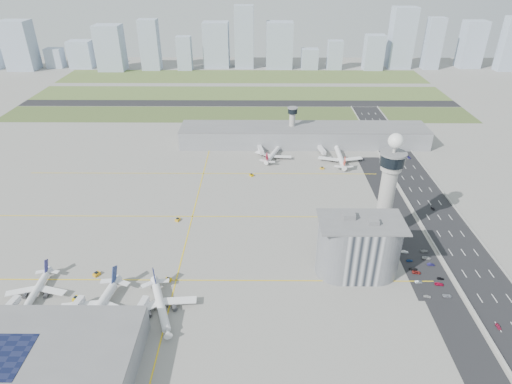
{
  "coord_description": "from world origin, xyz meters",
  "views": [
    {
      "loc": [
        1.61,
        -196.55,
        144.64
      ],
      "look_at": [
        0.0,
        35.0,
        15.0
      ],
      "focal_mm": 30.0,
      "sensor_mm": 36.0,
      "label": 1
    }
  ],
  "objects_px": {
    "car_hw_1": "(433,209)",
    "airplane_far_a": "(273,151)",
    "tug_4": "(251,175)",
    "car_lot_10": "(426,258)",
    "car_lot_2": "(416,272)",
    "airplane_far_b": "(340,154)",
    "car_lot_6": "(447,296)",
    "tug_0": "(96,274)",
    "tug_5": "(322,168)",
    "car_hw_4": "(372,130)",
    "car_lot_1": "(419,282)",
    "secondary_tower": "(292,122)",
    "car_hw_0": "(498,326)",
    "car_hw_2": "(409,157)",
    "jet_bridge_near_1": "(66,322)",
    "jet_bridge_near_2": "(134,322)",
    "car_lot_9": "(431,264)",
    "control_tower": "(388,185)",
    "jet_bridge_far_0": "(259,148)",
    "car_lot_0": "(427,296)",
    "jet_bridge_far_1": "(319,148)",
    "tug_3": "(178,219)",
    "airplane_near_c": "(160,303)",
    "airplane_near_b": "(96,305)",
    "car_lot_7": "(439,284)",
    "car_lot_4": "(410,260)",
    "tug_1": "(76,298)",
    "car_lot_5": "(405,252)",
    "admin_building": "(358,247)",
    "car_lot_3": "(413,269)",
    "car_lot_11": "(424,251)",
    "car_lot_8": "(440,278)"
  },
  "relations": [
    {
      "from": "car_hw_1",
      "to": "airplane_far_a",
      "type": "bearing_deg",
      "value": 135.13
    },
    {
      "from": "tug_4",
      "to": "car_lot_10",
      "type": "xyz_separation_m",
      "value": [
        96.4,
        -97.9,
        -0.29
      ]
    },
    {
      "from": "car_lot_2",
      "to": "airplane_far_b",
      "type": "bearing_deg",
      "value": 15.65
    },
    {
      "from": "car_lot_6",
      "to": "car_lot_10",
      "type": "xyz_separation_m",
      "value": [
        0.03,
        29.34,
        0.02
      ]
    },
    {
      "from": "tug_0",
      "to": "tug_5",
      "type": "height_order",
      "value": "tug_0"
    },
    {
      "from": "tug_5",
      "to": "car_lot_2",
      "type": "relative_size",
      "value": 0.69
    },
    {
      "from": "car_hw_4",
      "to": "car_lot_1",
      "type": "bearing_deg",
      "value": -103.24
    },
    {
      "from": "secondary_tower",
      "to": "car_hw_0",
      "type": "relative_size",
      "value": 8.85
    },
    {
      "from": "secondary_tower",
      "to": "car_lot_6",
      "type": "xyz_separation_m",
      "value": [
        62.62,
        -191.03,
        -18.21
      ]
    },
    {
      "from": "tug_0",
      "to": "car_hw_1",
      "type": "relative_size",
      "value": 1.01
    },
    {
      "from": "car_hw_0",
      "to": "car_hw_1",
      "type": "xyz_separation_m",
      "value": [
        6.59,
        99.92,
        -0.04
      ]
    },
    {
      "from": "car_lot_6",
      "to": "car_hw_2",
      "type": "relative_size",
      "value": 0.94
    },
    {
      "from": "jet_bridge_near_1",
      "to": "jet_bridge_near_2",
      "type": "xyz_separation_m",
      "value": [
        30.0,
        0.0,
        0.0
      ]
    },
    {
      "from": "car_lot_1",
      "to": "car_hw_2",
      "type": "xyz_separation_m",
      "value": [
        40.81,
        150.08,
        0.02
      ]
    },
    {
      "from": "car_lot_9",
      "to": "car_lot_6",
      "type": "bearing_deg",
      "value": -179.43
    },
    {
      "from": "control_tower",
      "to": "jet_bridge_far_0",
      "type": "bearing_deg",
      "value": 119.45
    },
    {
      "from": "secondary_tower",
      "to": "car_lot_0",
      "type": "bearing_deg",
      "value": -74.54
    },
    {
      "from": "tug_4",
      "to": "jet_bridge_far_1",
      "type": "bearing_deg",
      "value": -172.42
    },
    {
      "from": "tug_3",
      "to": "airplane_near_c",
      "type": "bearing_deg",
      "value": -64.83
    },
    {
      "from": "airplane_near_b",
      "to": "airplane_near_c",
      "type": "height_order",
      "value": "airplane_near_b"
    },
    {
      "from": "car_lot_0",
      "to": "car_lot_7",
      "type": "relative_size",
      "value": 0.77
    },
    {
      "from": "jet_bridge_far_1",
      "to": "car_lot_10",
      "type": "height_order",
      "value": "jet_bridge_far_1"
    },
    {
      "from": "airplane_far_b",
      "to": "car_lot_4",
      "type": "bearing_deg",
      "value": -171.79
    },
    {
      "from": "jet_bridge_near_1",
      "to": "car_hw_4",
      "type": "bearing_deg",
      "value": -28.39
    },
    {
      "from": "airplane_far_a",
      "to": "car_lot_10",
      "type": "relative_size",
      "value": 8.26
    },
    {
      "from": "airplane_far_a",
      "to": "car_lot_2",
      "type": "height_order",
      "value": "airplane_far_a"
    },
    {
      "from": "tug_3",
      "to": "car_lot_7",
      "type": "xyz_separation_m",
      "value": [
        140.28,
        -57.8,
        -0.29
      ]
    },
    {
      "from": "tug_1",
      "to": "car_lot_5",
      "type": "bearing_deg",
      "value": 32.45
    },
    {
      "from": "secondary_tower",
      "to": "car_lot_6",
      "type": "relative_size",
      "value": 7.49
    },
    {
      "from": "airplane_near_b",
      "to": "car_hw_1",
      "type": "bearing_deg",
      "value": 125.42
    },
    {
      "from": "car_lot_2",
      "to": "tug_4",
      "type": "bearing_deg",
      "value": 46.89
    },
    {
      "from": "airplane_far_b",
      "to": "car_lot_2",
      "type": "bearing_deg",
      "value": -172.11
    },
    {
      "from": "admin_building",
      "to": "car_lot_4",
      "type": "height_order",
      "value": "admin_building"
    },
    {
      "from": "car_lot_3",
      "to": "car_lot_6",
      "type": "relative_size",
      "value": 0.98
    },
    {
      "from": "airplane_near_b",
      "to": "jet_bridge_near_2",
      "type": "relative_size",
      "value": 3.11
    },
    {
      "from": "car_lot_11",
      "to": "car_hw_0",
      "type": "distance_m",
      "value": 56.34
    },
    {
      "from": "car_lot_5",
      "to": "admin_building",
      "type": "bearing_deg",
      "value": 121.69
    },
    {
      "from": "tug_1",
      "to": "tug_4",
      "type": "height_order",
      "value": "tug_1"
    },
    {
      "from": "car_lot_8",
      "to": "car_lot_11",
      "type": "bearing_deg",
      "value": 7.82
    },
    {
      "from": "tug_1",
      "to": "car_lot_10",
      "type": "bearing_deg",
      "value": 30.13
    },
    {
      "from": "airplane_far_b",
      "to": "car_hw_2",
      "type": "xyz_separation_m",
      "value": [
        56.72,
        6.15,
        -5.19
      ]
    },
    {
      "from": "jet_bridge_far_1",
      "to": "car_hw_0",
      "type": "height_order",
      "value": "jet_bridge_far_1"
    },
    {
      "from": "jet_bridge_far_1",
      "to": "car_lot_2",
      "type": "relative_size",
      "value": 3.17
    },
    {
      "from": "control_tower",
      "to": "jet_bridge_far_1",
      "type": "bearing_deg",
      "value": 99.16
    },
    {
      "from": "airplane_far_a",
      "to": "airplane_near_b",
      "type": "bearing_deg",
      "value": 173.82
    },
    {
      "from": "tug_4",
      "to": "car_lot_2",
      "type": "distance_m",
      "value": 140.25
    },
    {
      "from": "airplane_far_b",
      "to": "car_lot_8",
      "type": "relative_size",
      "value": 12.51
    },
    {
      "from": "car_lot_9",
      "to": "car_lot_10",
      "type": "bearing_deg",
      "value": 6.45
    },
    {
      "from": "airplane_near_b",
      "to": "car_hw_2",
      "type": "bearing_deg",
      "value": 140.32
    },
    {
      "from": "car_hw_0",
      "to": "car_lot_2",
      "type": "bearing_deg",
      "value": 123.58
    }
  ]
}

